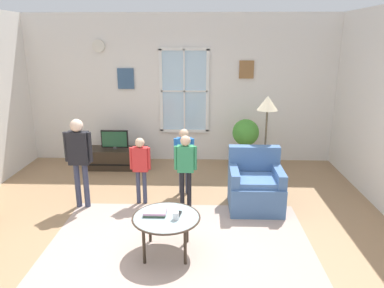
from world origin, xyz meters
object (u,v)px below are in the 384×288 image
(tv_stand, at_px, (116,158))
(person_red_shirt, at_px, (140,163))
(cup, at_px, (176,216))
(book_stack, at_px, (155,213))
(armchair, at_px, (255,187))
(person_blue_shirt, at_px, (184,154))
(coffee_table, at_px, (166,219))
(television, at_px, (115,139))
(potted_plant_by_window, at_px, (245,137))
(remote_near_books, at_px, (179,214))
(person_green_shirt, at_px, (186,163))
(floor_lamp, at_px, (267,113))
(person_black_shirt, at_px, (79,153))

(tv_stand, relative_size, person_red_shirt, 1.15)
(cup, height_order, person_red_shirt, person_red_shirt)
(book_stack, bearing_deg, armchair, 41.94)
(person_blue_shirt, height_order, person_red_shirt, person_blue_shirt)
(coffee_table, height_order, book_stack, book_stack)
(armchair, bearing_deg, coffee_table, -133.82)
(coffee_table, xyz_separation_m, person_blue_shirt, (0.11, 1.70, 0.24))
(book_stack, bearing_deg, tv_stand, 111.97)
(tv_stand, xyz_separation_m, book_stack, (1.14, -2.83, 0.29))
(tv_stand, height_order, armchair, armchair)
(television, bearing_deg, potted_plant_by_window, 1.49)
(book_stack, bearing_deg, remote_near_books, -0.85)
(armchair, relative_size, cup, 9.83)
(cup, height_order, person_green_shirt, person_green_shirt)
(person_green_shirt, height_order, person_blue_shirt, person_green_shirt)
(armchair, bearing_deg, floor_lamp, 69.64)
(book_stack, height_order, floor_lamp, floor_lamp)
(tv_stand, bearing_deg, armchair, -33.79)
(person_green_shirt, bearing_deg, book_stack, -104.13)
(book_stack, relative_size, cup, 2.90)
(armchair, height_order, book_stack, armchair)
(person_black_shirt, height_order, floor_lamp, floor_lamp)
(person_green_shirt, distance_m, potted_plant_by_window, 2.01)
(tv_stand, distance_m, television, 0.38)
(coffee_table, distance_m, person_green_shirt, 1.26)
(tv_stand, height_order, remote_near_books, remote_near_books)
(remote_near_books, relative_size, person_red_shirt, 0.14)
(person_green_shirt, height_order, person_red_shirt, person_green_shirt)
(book_stack, xyz_separation_m, cup, (0.25, -0.11, 0.02))
(person_black_shirt, bearing_deg, potted_plant_by_window, 34.59)
(tv_stand, relative_size, floor_lamp, 0.75)
(tv_stand, height_order, person_black_shirt, person_black_shirt)
(person_red_shirt, xyz_separation_m, floor_lamp, (1.90, 0.49, 0.67))
(armchair, bearing_deg, person_red_shirt, 177.34)
(cup, bearing_deg, tv_stand, 115.32)
(remote_near_books, xyz_separation_m, floor_lamp, (1.25, 1.75, 0.84))
(potted_plant_by_window, height_order, floor_lamp, floor_lamp)
(tv_stand, xyz_separation_m, cup, (1.39, -2.93, 0.31))
(person_red_shirt, distance_m, floor_lamp, 2.08)
(tv_stand, distance_m, remote_near_books, 3.18)
(armchair, height_order, potted_plant_by_window, potted_plant_by_window)
(person_red_shirt, relative_size, potted_plant_by_window, 1.07)
(armchair, xyz_separation_m, cup, (-1.07, -1.29, 0.18))
(person_red_shirt, bearing_deg, remote_near_books, -62.79)
(television, distance_m, person_red_shirt, 1.74)
(tv_stand, xyz_separation_m, television, (0.00, -0.00, 0.38))
(floor_lamp, bearing_deg, television, 158.07)
(armchair, height_order, person_black_shirt, person_black_shirt)
(person_black_shirt, xyz_separation_m, potted_plant_by_window, (2.58, 1.78, -0.21))
(person_green_shirt, relative_size, person_blue_shirt, 1.02)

